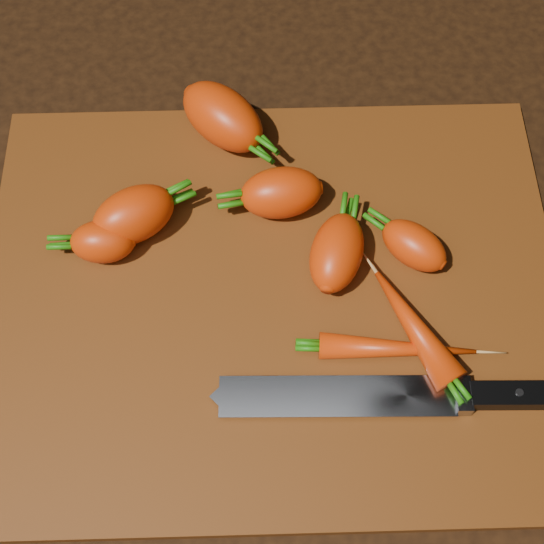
{
  "coord_description": "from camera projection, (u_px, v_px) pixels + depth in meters",
  "views": [
    {
      "loc": [
        -0.01,
        -0.28,
        0.6
      ],
      "look_at": [
        0.0,
        0.01,
        0.03
      ],
      "focal_mm": 50.0,
      "sensor_mm": 36.0,
      "label": 1
    }
  ],
  "objects": [
    {
      "name": "carrot_6",
      "position": [
        397.0,
        349.0,
        0.62
      ],
      "size": [
        0.13,
        0.03,
        0.02
      ],
      "primitive_type": "ellipsoid",
      "rotation": [
        0.0,
        0.0,
        -0.07
      ],
      "color": "#C72E01",
      "rests_on": "cutting_board"
    },
    {
      "name": "carrot_2",
      "position": [
        223.0,
        117.0,
        0.71
      ],
      "size": [
        0.1,
        0.1,
        0.05
      ],
      "primitive_type": "ellipsoid",
      "rotation": [
        0.0,
        0.0,
        -0.78
      ],
      "color": "#C72E01",
      "rests_on": "cutting_board"
    },
    {
      "name": "ground",
      "position": [
        272.0,
        300.0,
        0.67
      ],
      "size": [
        2.0,
        2.0,
        0.01
      ],
      "primitive_type": "cube",
      "color": "black"
    },
    {
      "name": "carrot_3",
      "position": [
        337.0,
        253.0,
        0.65
      ],
      "size": [
        0.06,
        0.09,
        0.04
      ],
      "primitive_type": "ellipsoid",
      "rotation": [
        0.0,
        0.0,
        1.28
      ],
      "color": "#C72E01",
      "rests_on": "cutting_board"
    },
    {
      "name": "carrot_4",
      "position": [
        281.0,
        193.0,
        0.67
      ],
      "size": [
        0.08,
        0.06,
        0.05
      ],
      "primitive_type": "ellipsoid",
      "rotation": [
        0.0,
        0.0,
        3.27
      ],
      "color": "#C72E01",
      "rests_on": "cutting_board"
    },
    {
      "name": "carrot_7",
      "position": [
        413.0,
        326.0,
        0.62
      ],
      "size": [
        0.08,
        0.11,
        0.03
      ],
      "primitive_type": "ellipsoid",
      "rotation": [
        0.0,
        0.0,
        2.05
      ],
      "color": "#C72E01",
      "rests_on": "cutting_board"
    },
    {
      "name": "carrot_5",
      "position": [
        414.0,
        245.0,
        0.65
      ],
      "size": [
        0.07,
        0.07,
        0.04
      ],
      "primitive_type": "ellipsoid",
      "rotation": [
        0.0,
        0.0,
        2.42
      ],
      "color": "#C72E01",
      "rests_on": "cutting_board"
    },
    {
      "name": "cutting_board",
      "position": [
        272.0,
        295.0,
        0.66
      ],
      "size": [
        0.5,
        0.4,
        0.01
      ],
      "primitive_type": "cube",
      "color": "#50280D",
      "rests_on": "ground"
    },
    {
      "name": "carrot_0",
      "position": [
        134.0,
        215.0,
        0.66
      ],
      "size": [
        0.09,
        0.08,
        0.05
      ],
      "primitive_type": "ellipsoid",
      "rotation": [
        0.0,
        0.0,
        0.51
      ],
      "color": "#C72E01",
      "rests_on": "cutting_board"
    },
    {
      "name": "knife",
      "position": [
        361.0,
        396.0,
        0.6
      ],
      "size": [
        0.31,
        0.04,
        0.02
      ],
      "rotation": [
        0.0,
        0.0,
        -0.02
      ],
      "color": "gray",
      "rests_on": "cutting_board"
    },
    {
      "name": "carrot_1",
      "position": [
        103.0,
        242.0,
        0.65
      ],
      "size": [
        0.06,
        0.04,
        0.04
      ],
      "primitive_type": "ellipsoid",
      "rotation": [
        0.0,
        0.0,
        3.15
      ],
      "color": "#C72E01",
      "rests_on": "cutting_board"
    }
  ]
}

